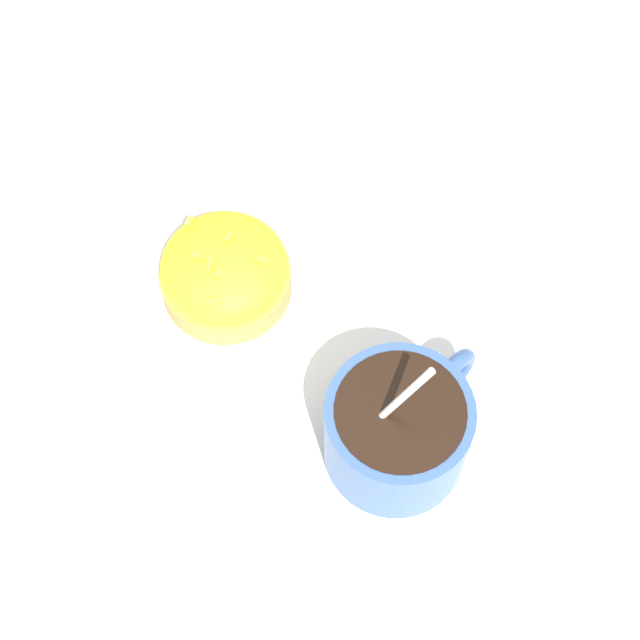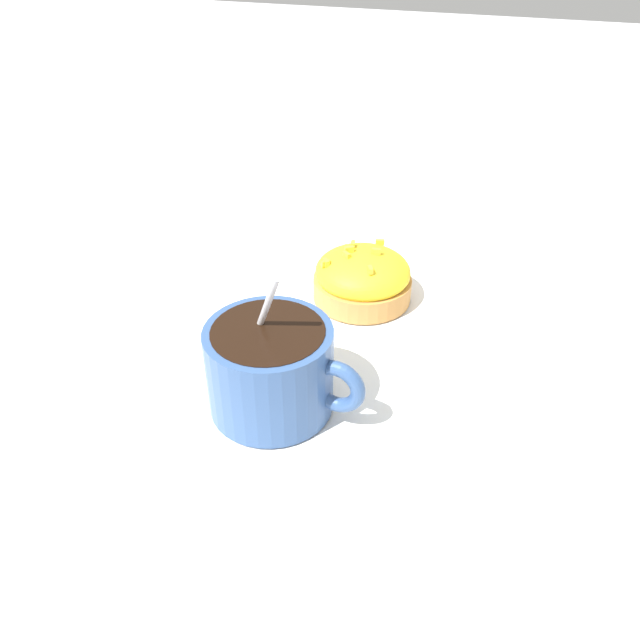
{
  "view_description": "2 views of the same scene",
  "coord_description": "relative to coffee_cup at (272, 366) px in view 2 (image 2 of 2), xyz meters",
  "views": [
    {
      "loc": [
        0.17,
        -0.19,
        0.57
      ],
      "look_at": [
        -0.0,
        0.02,
        0.03
      ],
      "focal_mm": 60.0,
      "sensor_mm": 36.0,
      "label": 1
    },
    {
      "loc": [
        0.34,
        0.12,
        0.28
      ],
      "look_at": [
        0.01,
        0.0,
        0.03
      ],
      "focal_mm": 35.0,
      "sensor_mm": 36.0,
      "label": 2
    }
  ],
  "objects": [
    {
      "name": "frosted_pastry",
      "position": [
        -0.14,
        0.02,
        -0.01
      ],
      "size": [
        0.08,
        0.08,
        0.04
      ],
      "color": "#C18442",
      "rests_on": "paper_napkin"
    },
    {
      "name": "paper_napkin",
      "position": [
        -0.07,
        0.01,
        -0.03
      ],
      "size": [
        0.36,
        0.35,
        0.0
      ],
      "color": "white",
      "rests_on": "ground_plane"
    },
    {
      "name": "ground_plane",
      "position": [
        -0.07,
        0.01,
        -0.03
      ],
      "size": [
        3.0,
        3.0,
        0.0
      ],
      "primitive_type": "plane",
      "color": "#B2B2B7"
    },
    {
      "name": "coffee_cup",
      "position": [
        0.0,
        0.0,
        0.0
      ],
      "size": [
        0.08,
        0.1,
        0.1
      ],
      "color": "#335184",
      "rests_on": "paper_napkin"
    }
  ]
}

